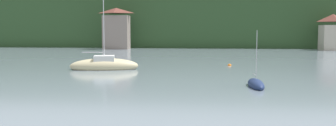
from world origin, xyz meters
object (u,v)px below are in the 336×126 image
shore_building_west (116,29)px  mooring_buoy_near (229,66)px  shore_building_westcentral (333,33)px  sailboat_mid_8 (256,84)px  sailboat_far_3 (104,65)px

shore_building_west → mooring_buoy_near: (26.59, -41.99, -5.06)m
shore_building_westcentral → mooring_buoy_near: shore_building_westcentral is taller
shore_building_westcentral → shore_building_west: bearing=-179.2°
shore_building_westcentral → sailboat_mid_8: shore_building_westcentral is taller
sailboat_far_3 → mooring_buoy_near: (15.73, 6.97, -0.52)m
mooring_buoy_near → sailboat_far_3: bearing=-156.1°
mooring_buoy_near → sailboat_mid_8: bearing=-86.0°
shore_building_westcentral → sailboat_far_3: sailboat_far_3 is taller
shore_building_west → sailboat_far_3: size_ratio=0.91×
sailboat_far_3 → sailboat_mid_8: bearing=-49.8°
shore_building_west → mooring_buoy_near: size_ratio=19.75×
shore_building_westcentral → sailboat_mid_8: size_ratio=1.67×
shore_building_west → sailboat_far_3: bearing=-77.5°
shore_building_west → sailboat_mid_8: (27.96, -61.52, -4.84)m
sailboat_mid_8 → mooring_buoy_near: sailboat_mid_8 is taller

